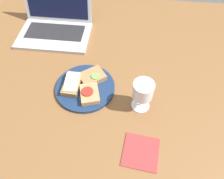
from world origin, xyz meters
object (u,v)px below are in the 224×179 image
object	(u,v)px
wine_glass	(143,92)
laptop	(55,23)
sandwich_with_cucumber	(92,77)
sandwich_with_cheese	(72,84)
plate	(85,88)
napkin	(141,152)
sandwich_with_tomato	(90,94)

from	to	relation	value
wine_glass	laptop	distance (cm)	62.11
sandwich_with_cucumber	sandwich_with_cheese	bearing A→B (deg)	-147.52
plate	wine_glass	bearing A→B (deg)	-14.15
sandwich_with_cucumber	plate	bearing A→B (deg)	-118.03
plate	napkin	world-z (taller)	plate
sandwich_with_cucumber	laptop	xyz separation A→B (cm)	(-24.34, 31.66, 2.02)
napkin	sandwich_with_tomato	bearing A→B (deg)	135.92
sandwich_with_cheese	sandwich_with_cucumber	size ratio (longest dim) A/B	0.93
plate	sandwich_with_cucumber	size ratio (longest dim) A/B	1.92
plate	sandwich_with_tomato	xyz separation A→B (cm)	(2.78, -4.39, 2.02)
plate	sandwich_with_cucumber	bearing A→B (deg)	61.97
plate	napkin	distance (cm)	35.00
sandwich_with_tomato	sandwich_with_cucumber	size ratio (longest dim) A/B	0.86
plate	sandwich_with_cheese	world-z (taller)	sandwich_with_cheese
sandwich_with_cucumber	laptop	bearing A→B (deg)	127.56
sandwich_with_cucumber	wine_glass	size ratio (longest dim) A/B	0.95
sandwich_with_tomato	wine_glass	world-z (taller)	wine_glass
plate	laptop	size ratio (longest dim) A/B	0.69
sandwich_with_tomato	laptop	distance (cm)	47.61
sandwich_with_tomato	laptop	world-z (taller)	laptop
wine_glass	sandwich_with_cucumber	bearing A→B (deg)	153.34
wine_glass	napkin	distance (cm)	21.41
sandwich_with_cheese	sandwich_with_tomato	world-z (taller)	sandwich_with_cheese
sandwich_with_tomato	napkin	distance (cm)	30.03
laptop	napkin	size ratio (longest dim) A/B	2.89
wine_glass	napkin	xyz separation A→B (cm)	(0.84, -19.30, -9.24)
sandwich_with_cucumber	laptop	size ratio (longest dim) A/B	0.36
sandwich_with_tomato	sandwich_with_cheese	bearing A→B (deg)	152.75
sandwich_with_tomato	napkin	size ratio (longest dim) A/B	0.90
sandwich_with_cheese	laptop	xyz separation A→B (cm)	(-16.66, 36.55, 1.76)
laptop	napkin	distance (cm)	77.02
sandwich_with_cheese	napkin	xyz separation A→B (cm)	(29.50, -24.94, -2.72)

